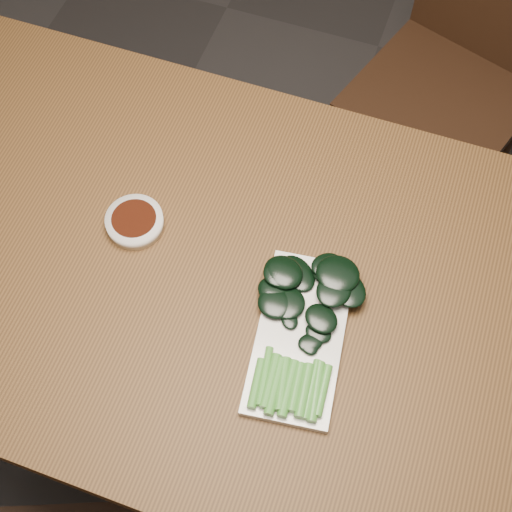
% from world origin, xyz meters
% --- Properties ---
extents(ground, '(6.00, 6.00, 0.00)m').
position_xyz_m(ground, '(0.00, 0.00, 0.00)').
color(ground, '#292727').
rests_on(ground, ground).
extents(table, '(1.40, 0.80, 0.75)m').
position_xyz_m(table, '(0.00, 0.00, 0.68)').
color(table, '#4E3116').
rests_on(table, ground).
extents(chair_far, '(0.51, 0.51, 0.89)m').
position_xyz_m(chair_far, '(0.26, 0.85, 0.49)').
color(chair_far, black).
rests_on(chair_far, ground).
extents(sauce_bowl, '(0.10, 0.10, 0.03)m').
position_xyz_m(sauce_bowl, '(-0.20, 0.03, 0.76)').
color(sauce_bowl, white).
rests_on(sauce_bowl, table).
extents(serving_plate, '(0.17, 0.30, 0.01)m').
position_xyz_m(serving_plate, '(0.13, -0.07, 0.76)').
color(serving_plate, white).
rests_on(serving_plate, table).
extents(gai_lan, '(0.20, 0.30, 0.03)m').
position_xyz_m(gai_lan, '(0.12, -0.05, 0.78)').
color(gai_lan, '#469031').
rests_on(gai_lan, serving_plate).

